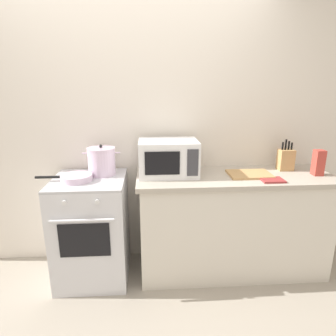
{
  "coord_description": "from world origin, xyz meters",
  "views": [
    {
      "loc": [
        0.15,
        -1.75,
        1.68
      ],
      "look_at": [
        0.32,
        0.6,
        1.0
      ],
      "focal_mm": 31.31,
      "sensor_mm": 36.0,
      "label": 1
    }
  ],
  "objects_px": {
    "knife_block": "(286,159)",
    "pasta_box": "(318,163)",
    "cutting_board": "(250,174)",
    "oven_mitt": "(272,180)",
    "frying_pan": "(76,178)",
    "stock_pot": "(102,161)",
    "microwave": "(168,158)",
    "stove": "(92,229)"
  },
  "relations": [
    {
      "from": "cutting_board",
      "to": "stove",
      "type": "bearing_deg",
      "value": -179.95
    },
    {
      "from": "frying_pan",
      "to": "knife_block",
      "type": "bearing_deg",
      "value": 5.67
    },
    {
      "from": "stove",
      "to": "microwave",
      "type": "relative_size",
      "value": 1.84
    },
    {
      "from": "pasta_box",
      "to": "stove",
      "type": "bearing_deg",
      "value": 179.15
    },
    {
      "from": "frying_pan",
      "to": "stove",
      "type": "bearing_deg",
      "value": 24.81
    },
    {
      "from": "pasta_box",
      "to": "microwave",
      "type": "bearing_deg",
      "value": 175.19
    },
    {
      "from": "stock_pot",
      "to": "cutting_board",
      "type": "relative_size",
      "value": 0.9
    },
    {
      "from": "stove",
      "to": "cutting_board",
      "type": "relative_size",
      "value": 2.56
    },
    {
      "from": "pasta_box",
      "to": "oven_mitt",
      "type": "height_order",
      "value": "pasta_box"
    },
    {
      "from": "stove",
      "to": "stock_pot",
      "type": "distance_m",
      "value": 0.6
    },
    {
      "from": "stock_pot",
      "to": "microwave",
      "type": "height_order",
      "value": "microwave"
    },
    {
      "from": "knife_block",
      "to": "cutting_board",
      "type": "bearing_deg",
      "value": -159.62
    },
    {
      "from": "stove",
      "to": "pasta_box",
      "type": "bearing_deg",
      "value": -0.85
    },
    {
      "from": "cutting_board",
      "to": "knife_block",
      "type": "bearing_deg",
      "value": 20.38
    },
    {
      "from": "cutting_board",
      "to": "oven_mitt",
      "type": "xyz_separation_m",
      "value": [
        0.13,
        -0.16,
        -0.0
      ]
    },
    {
      "from": "microwave",
      "to": "pasta_box",
      "type": "xyz_separation_m",
      "value": [
        1.28,
        -0.11,
        -0.04
      ]
    },
    {
      "from": "oven_mitt",
      "to": "stock_pot",
      "type": "bearing_deg",
      "value": 168.74
    },
    {
      "from": "stove",
      "to": "knife_block",
      "type": "height_order",
      "value": "knife_block"
    },
    {
      "from": "frying_pan",
      "to": "microwave",
      "type": "distance_m",
      "value": 0.78
    },
    {
      "from": "cutting_board",
      "to": "knife_block",
      "type": "relative_size",
      "value": 1.27
    },
    {
      "from": "pasta_box",
      "to": "frying_pan",
      "type": "bearing_deg",
      "value": -179.65
    },
    {
      "from": "stock_pot",
      "to": "knife_block",
      "type": "distance_m",
      "value": 1.65
    },
    {
      "from": "knife_block",
      "to": "oven_mitt",
      "type": "relative_size",
      "value": 1.58
    },
    {
      "from": "frying_pan",
      "to": "knife_block",
      "type": "xyz_separation_m",
      "value": [
        1.84,
        0.18,
        0.07
      ]
    },
    {
      "from": "oven_mitt",
      "to": "frying_pan",
      "type": "bearing_deg",
      "value": 175.79
    },
    {
      "from": "stove",
      "to": "oven_mitt",
      "type": "height_order",
      "value": "oven_mitt"
    },
    {
      "from": "cutting_board",
      "to": "oven_mitt",
      "type": "relative_size",
      "value": 2.0
    },
    {
      "from": "microwave",
      "to": "cutting_board",
      "type": "xyz_separation_m",
      "value": [
        0.7,
        -0.08,
        -0.14
      ]
    },
    {
      "from": "frying_pan",
      "to": "microwave",
      "type": "xyz_separation_m",
      "value": [
        0.76,
        0.12,
        0.12
      ]
    },
    {
      "from": "frying_pan",
      "to": "oven_mitt",
      "type": "bearing_deg",
      "value": -4.21
    },
    {
      "from": "stock_pot",
      "to": "frying_pan",
      "type": "xyz_separation_m",
      "value": [
        -0.19,
        -0.16,
        -0.09
      ]
    },
    {
      "from": "stock_pot",
      "to": "oven_mitt",
      "type": "height_order",
      "value": "stock_pot"
    },
    {
      "from": "pasta_box",
      "to": "cutting_board",
      "type": "bearing_deg",
      "value": 177.06
    },
    {
      "from": "stock_pot",
      "to": "pasta_box",
      "type": "height_order",
      "value": "stock_pot"
    },
    {
      "from": "stock_pot",
      "to": "frying_pan",
      "type": "bearing_deg",
      "value": -139.55
    },
    {
      "from": "knife_block",
      "to": "pasta_box",
      "type": "bearing_deg",
      "value": -39.24
    },
    {
      "from": "stove",
      "to": "cutting_board",
      "type": "height_order",
      "value": "cutting_board"
    },
    {
      "from": "cutting_board",
      "to": "knife_block",
      "type": "height_order",
      "value": "knife_block"
    },
    {
      "from": "cutting_board",
      "to": "pasta_box",
      "type": "xyz_separation_m",
      "value": [
        0.58,
        -0.03,
        0.1
      ]
    },
    {
      "from": "stock_pot",
      "to": "microwave",
      "type": "xyz_separation_m",
      "value": [
        0.57,
        -0.04,
        0.03
      ]
    },
    {
      "from": "knife_block",
      "to": "pasta_box",
      "type": "distance_m",
      "value": 0.27
    },
    {
      "from": "oven_mitt",
      "to": "knife_block",
      "type": "bearing_deg",
      "value": 51.04
    }
  ]
}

